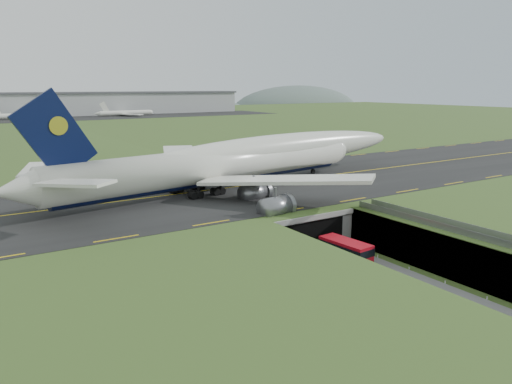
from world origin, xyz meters
TOP-DOWN VIEW (x-y plane):
  - ground at (0.00, 0.00)m, footprint 900.00×900.00m
  - airfield_deck at (0.00, 0.00)m, footprint 800.00×800.00m
  - trench_road at (0.00, -7.50)m, footprint 12.00×75.00m
  - taxiway at (0.00, 33.00)m, footprint 800.00×44.00m
  - tunnel_portal at (0.00, 16.71)m, footprint 17.00×22.30m
  - jumbo_jet at (2.68, 33.07)m, footprint 93.68×59.90m
  - shuttle_tram at (0.55, 1.30)m, footprint 3.81×8.55m
  - cargo_terminal at (-0.08, 299.41)m, footprint 320.00×67.00m
  - distant_hills at (64.38, 430.00)m, footprint 700.00×91.00m

SIDE VIEW (x-z plane):
  - distant_hills at x=64.38m, z-range -34.00..26.00m
  - ground at x=0.00m, z-range 0.00..0.00m
  - trench_road at x=0.00m, z-range 0.00..0.20m
  - shuttle_tram at x=0.55m, z-range 0.16..3.53m
  - airfield_deck at x=0.00m, z-range 0.00..6.00m
  - tunnel_portal at x=0.00m, z-range 0.33..6.33m
  - taxiway at x=0.00m, z-range 6.00..6.18m
  - jumbo_jet at x=2.68m, z-range 1.37..21.42m
  - cargo_terminal at x=-0.08m, z-range 6.16..21.76m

